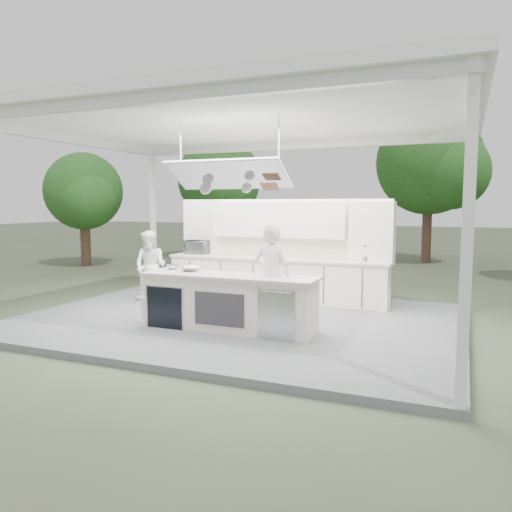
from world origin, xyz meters
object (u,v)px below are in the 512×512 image
at_px(demo_island, 227,302).
at_px(back_counter, 275,279).
at_px(head_chef, 272,278).
at_px(sous_chef, 151,266).

bearing_deg(demo_island, back_counter, 93.63).
distance_m(back_counter, head_chef, 2.79).
xyz_separation_m(head_chef, sous_chef, (-3.43, 1.43, -0.13)).
height_order(demo_island, head_chef, head_chef).
xyz_separation_m(demo_island, sous_chef, (-2.69, 1.65, 0.30)).
height_order(demo_island, sous_chef, sous_chef).
bearing_deg(back_counter, head_chef, -70.52).
relative_size(demo_island, back_counter, 0.61).
bearing_deg(demo_island, sous_chef, 148.53).
distance_m(head_chef, sous_chef, 3.72).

